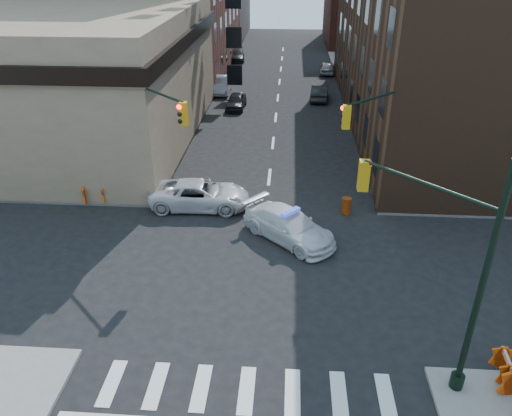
# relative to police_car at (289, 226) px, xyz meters

# --- Properties ---
(ground) EXTENTS (140.00, 140.00, 0.00)m
(ground) POSITION_rel_police_car_xyz_m (-1.27, -2.75, -0.74)
(ground) COLOR black
(ground) RESTS_ON ground
(sidewalk_nw) EXTENTS (34.00, 54.50, 0.15)m
(sidewalk_nw) POSITION_rel_police_car_xyz_m (-24.27, 30.00, -0.67)
(sidewalk_nw) COLOR gray
(sidewalk_nw) RESTS_ON ground
(sidewalk_ne) EXTENTS (34.00, 54.50, 0.15)m
(sidewalk_ne) POSITION_rel_police_car_xyz_m (21.73, 30.00, -0.67)
(sidewalk_ne) COLOR gray
(sidewalk_ne) RESTS_ON ground
(bank_building) EXTENTS (22.00, 22.00, 9.00)m
(bank_building) POSITION_rel_police_car_xyz_m (-18.27, 13.75, 3.76)
(bank_building) COLOR #967C62
(bank_building) RESTS_ON ground
(commercial_row_ne) EXTENTS (14.00, 34.00, 14.00)m
(commercial_row_ne) POSITION_rel_police_car_xyz_m (11.73, 19.75, 6.26)
(commercial_row_ne) COLOR #472C1C
(commercial_row_ne) RESTS_ON ground
(signal_pole_se) EXTENTS (5.40, 5.27, 8.00)m
(signal_pole_se) POSITION_rel_police_car_xyz_m (4.77, -8.27, 3.87)
(signal_pole_se) COLOR black
(signal_pole_se) RESTS_ON sidewalk_se
(signal_pole_nw) EXTENTS (3.58, 3.67, 8.00)m
(signal_pole_nw) POSITION_rel_police_car_xyz_m (-7.12, 2.59, 3.60)
(signal_pole_nw) COLOR black
(signal_pole_nw) RESTS_ON sidewalk_nw
(signal_pole_ne) EXTENTS (3.67, 3.58, 8.00)m
(signal_pole_ne) POSITION_rel_police_car_xyz_m (4.57, 2.60, 3.60)
(signal_pole_ne) COLOR black
(signal_pole_ne) RESTS_ON sidewalk_ne
(tree_ne_near) EXTENTS (3.00, 3.00, 4.85)m
(tree_ne_near) POSITION_rel_police_car_xyz_m (6.23, 23.25, 2.75)
(tree_ne_near) COLOR black
(tree_ne_near) RESTS_ON sidewalk_ne
(tree_ne_far) EXTENTS (3.00, 3.00, 4.85)m
(tree_ne_far) POSITION_rel_police_car_xyz_m (6.23, 31.25, 2.75)
(tree_ne_far) COLOR black
(tree_ne_far) RESTS_ON sidewalk_ne
(police_car) EXTENTS (5.15, 4.99, 1.48)m
(police_car) POSITION_rel_police_car_xyz_m (0.00, 0.00, 0.00)
(police_car) COLOR silver
(police_car) RESTS_ON ground
(pickup) EXTENTS (5.46, 2.61, 1.50)m
(pickup) POSITION_rel_police_car_xyz_m (-4.90, 3.05, 0.01)
(pickup) COLOR silver
(pickup) RESTS_ON ground
(parked_car_wnear) EXTENTS (1.71, 3.88, 1.30)m
(parked_car_wnear) POSITION_rel_police_car_xyz_m (-4.83, 21.58, -0.09)
(parked_car_wnear) COLOR black
(parked_car_wnear) RESTS_ON ground
(parked_car_wfar) EXTENTS (1.68, 4.67, 1.53)m
(parked_car_wfar) POSITION_rel_police_car_xyz_m (-6.77, 26.69, 0.03)
(parked_car_wfar) COLOR gray
(parked_car_wfar) RESTS_ON ground
(parked_car_wdeep) EXTENTS (2.17, 4.59, 1.29)m
(parked_car_wdeep) POSITION_rel_police_car_xyz_m (-6.77, 41.57, -0.09)
(parked_car_wdeep) COLOR black
(parked_car_wdeep) RESTS_ON ground
(parked_car_enear) EXTENTS (1.86, 4.40, 1.41)m
(parked_car_enear) POSITION_rel_police_car_xyz_m (2.58, 24.86, -0.03)
(parked_car_enear) COLOR black
(parked_car_enear) RESTS_ON ground
(parked_car_efar) EXTENTS (1.78, 4.02, 1.34)m
(parked_car_efar) POSITION_rel_police_car_xyz_m (3.88, 35.31, -0.07)
(parked_car_efar) COLOR gray
(parked_car_efar) RESTS_ON ground
(pedestrian_a) EXTENTS (0.70, 0.63, 1.60)m
(pedestrian_a) POSITION_rel_police_car_xyz_m (-8.91, 4.85, 0.21)
(pedestrian_a) COLOR black
(pedestrian_a) RESTS_ON sidewalk_nw
(pedestrian_b) EXTENTS (0.84, 0.70, 1.57)m
(pedestrian_b) POSITION_rel_police_car_xyz_m (-11.74, 6.09, 0.19)
(pedestrian_b) COLOR black
(pedestrian_b) RESTS_ON sidewalk_nw
(pedestrian_c) EXTENTS (1.22, 0.68, 1.97)m
(pedestrian_c) POSITION_rel_police_car_xyz_m (-13.38, 7.16, 0.39)
(pedestrian_c) COLOR #1D232C
(pedestrian_c) RESTS_ON sidewalk_nw
(barrel_road) EXTENTS (0.58, 0.58, 0.92)m
(barrel_road) POSITION_rel_police_car_xyz_m (3.05, 2.81, -0.28)
(barrel_road) COLOR #DE3E0A
(barrel_road) RESTS_ON ground
(barrel_bank) EXTENTS (0.66, 0.66, 0.95)m
(barrel_bank) POSITION_rel_police_car_xyz_m (-5.47, 2.85, -0.27)
(barrel_bank) COLOR #D55E0A
(barrel_bank) RESTS_ON ground
(barricade_se_a) EXTENTS (0.62, 1.12, 0.81)m
(barricade_se_a) POSITION_rel_police_car_xyz_m (7.23, -8.45, -0.18)
(barricade_se_a) COLOR #BE4208
(barricade_se_a) RESTS_ON sidewalk_se
(barricade_nw_a) EXTENTS (1.46, 0.89, 1.03)m
(barricade_nw_a) POSITION_rel_police_car_xyz_m (-10.77, 2.95, -0.08)
(barricade_nw_a) COLOR #CA5009
(barricade_nw_a) RESTS_ON sidewalk_nw
(barricade_nw_b) EXTENTS (1.50, 1.01, 1.03)m
(barricade_nw_b) POSITION_rel_police_car_xyz_m (-12.35, 5.15, -0.08)
(barricade_nw_b) COLOR #E8430A
(barricade_nw_b) RESTS_ON sidewalk_nw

